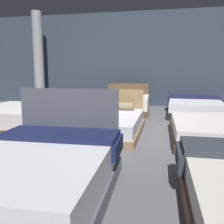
{
  "coord_description": "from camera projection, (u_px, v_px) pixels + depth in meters",
  "views": [
    {
      "loc": [
        1.26,
        -5.21,
        1.37
      ],
      "look_at": [
        0.21,
        -0.42,
        0.54
      ],
      "focal_mm": 40.1,
      "sensor_mm": 36.0,
      "label": 1
    }
  ],
  "objects": [
    {
      "name": "bed_6",
      "position": [
        65.0,
        103.0,
        8.63
      ],
      "size": [
        1.57,
        2.04,
        0.5
      ],
      "rotation": [
        0.0,
        0.0,
        -0.06
      ],
      "color": "brown",
      "rests_on": "ground_plane"
    },
    {
      "name": "bed_8",
      "position": [
        195.0,
        107.0,
        7.66
      ],
      "size": [
        1.71,
        2.2,
        0.52
      ],
      "rotation": [
        0.0,
        0.0,
        -0.04
      ],
      "color": "black",
      "rests_on": "ground_plane"
    },
    {
      "name": "bed_3",
      "position": [
        16.0,
        118.0,
        5.83
      ],
      "size": [
        1.59,
        2.02,
        0.53
      ],
      "rotation": [
        0.0,
        0.0,
        0.04
      ],
      "color": "brown",
      "rests_on": "ground_plane"
    },
    {
      "name": "bed_4",
      "position": [
        104.0,
        123.0,
        5.47
      ],
      "size": [
        1.59,
        2.13,
        0.89
      ],
      "rotation": [
        0.0,
        0.0,
        0.0
      ],
      "color": "#95744E",
      "rests_on": "ground_plane"
    },
    {
      "name": "ground_plane",
      "position": [
        107.0,
        133.0,
        5.51
      ],
      "size": [
        18.0,
        18.0,
        0.02
      ],
      "primitive_type": "cube",
      "color": "#5B5B60"
    },
    {
      "name": "showroom_back_wall",
      "position": [
        134.0,
        60.0,
        9.48
      ],
      "size": [
        18.0,
        0.06,
        3.5
      ],
      "primitive_type": "cube",
      "color": "#333D4C",
      "rests_on": "ground_plane"
    },
    {
      "name": "bed_7",
      "position": [
        125.0,
        104.0,
        8.17
      ],
      "size": [
        1.65,
        2.06,
        0.88
      ],
      "rotation": [
        0.0,
        0.0,
        0.05
      ],
      "color": "brown",
      "rests_on": "ground_plane"
    },
    {
      "name": "bed_1",
      "position": [
        40.0,
        174.0,
        2.67
      ],
      "size": [
        1.59,
        2.08,
        1.12
      ],
      "rotation": [
        0.0,
        0.0,
        0.04
      ],
      "color": "#51525E",
      "rests_on": "ground_plane"
    },
    {
      "name": "bed_5",
      "position": [
        214.0,
        131.0,
        4.88
      ],
      "size": [
        1.68,
        2.13,
        0.39
      ],
      "rotation": [
        0.0,
        0.0,
        0.03
      ],
      "color": "brown",
      "rests_on": "ground_plane"
    },
    {
      "name": "support_pillar",
      "position": [
        39.0,
        60.0,
        9.48
      ],
      "size": [
        0.38,
        0.38,
        3.5
      ],
      "primitive_type": "cylinder",
      "color": "#99999E",
      "rests_on": "ground_plane"
    }
  ]
}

